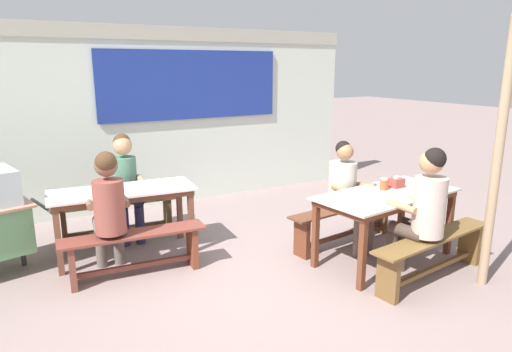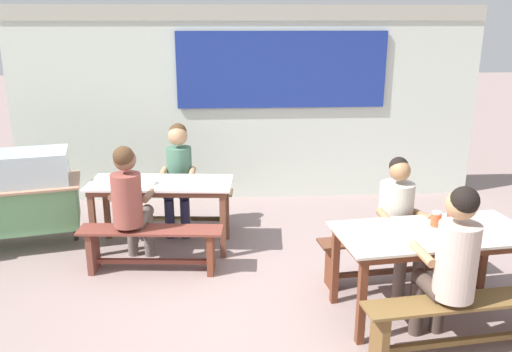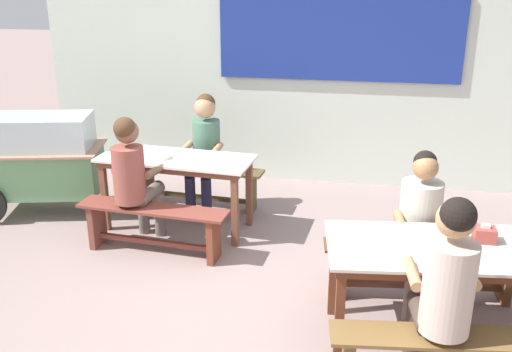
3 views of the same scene
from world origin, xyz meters
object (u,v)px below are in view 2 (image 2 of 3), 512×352
Objects in this scene: dining_table_far at (161,190)px; dining_table_near at (432,240)px; person_right_near_table at (399,216)px; person_center_facing at (179,170)px; bench_far_back at (172,204)px; bench_near_front at (466,319)px; person_left_back_turned at (130,199)px; bench_far_front at (151,244)px; condiment_jar at (436,219)px; person_near_front at (452,259)px; tissue_box at (458,219)px; soup_bowl at (148,182)px; bench_near_back at (398,253)px; food_cart at (18,193)px.

dining_table_far is 2.84m from dining_table_near.
person_right_near_table is 2.62m from person_center_facing.
bench_far_back is 0.92× the size of bench_near_front.
person_center_facing is 1.07m from person_left_back_turned.
person_right_near_table reaches higher than bench_far_front.
bench_far_front is at bearing -94.59° from dining_table_far.
condiment_jar is at bearing 90.71° from bench_near_front.
dining_table_far is 1.27× the size of person_right_near_table.
person_near_front is at bearing -101.93° from condiment_jar.
person_center_facing is 0.95× the size of person_near_front.
dining_table_near is 0.70m from bench_near_front.
tissue_box reaches higher than bench_far_front.
person_left_back_turned is 7.29× the size of soup_bowl.
person_center_facing reaches higher than bench_near_front.
bench_far_back is 11.69× the size of condiment_jar.
dining_table_near is 9.47× the size of soup_bowl.
bench_near_front is (0.14, -1.16, 0.00)m from bench_near_back.
person_right_near_table reaches higher than dining_table_near.
tissue_box is (4.22, -1.51, 0.19)m from food_cart.
tissue_box is (0.18, 0.71, 0.51)m from bench_near_front.
dining_table_near is 1.25× the size of person_near_front.
person_near_front is 0.74m from tissue_box.
person_right_near_table is 0.92× the size of person_near_front.
dining_table_near is 13.24× the size of condiment_jar.
dining_table_far is 0.54m from person_center_facing.
food_cart is at bearing 164.81° from bench_near_back.
tissue_box is (2.71, -0.80, 0.51)m from bench_far_front.
person_center_facing is (-2.25, 2.02, 0.06)m from dining_table_near.
food_cart is at bearing 175.37° from dining_table_far.
dining_table_far is at bearing 147.85° from dining_table_near.
bench_near_front is at bearing -83.01° from dining_table_near.
dining_table_far is 1.21× the size of person_left_back_turned.
dining_table_far is 0.97× the size of bench_near_front.
dining_table_near is at bearing 82.05° from person_near_front.
bench_near_front is 3.52m from person_center_facing.
bench_far_front is at bearing -100.39° from person_center_facing.
person_near_front is (2.38, -1.46, 0.47)m from bench_far_front.
food_cart is at bearing 154.97° from person_left_back_turned.
bench_far_front is 2.41m from bench_near_back.
food_cart is 4.48m from tissue_box.
soup_bowl is at bearing -7.37° from food_cart.
dining_table_near is 0.55m from person_near_front.
condiment_jar is (2.42, -1.98, 0.52)m from bench_far_back.
bench_far_front is at bearing 163.48° from tissue_box.
soup_bowl is at bearing 140.97° from person_near_front.
bench_far_back is at bearing 130.96° from person_near_front.
bench_far_back is at bearing 85.41° from dining_table_far.
soup_bowl is (-0.07, 0.52, 0.48)m from bench_far_front.
food_cart reaches higher than bench_near_back.
condiment_jar reaches higher than bench_far_back.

